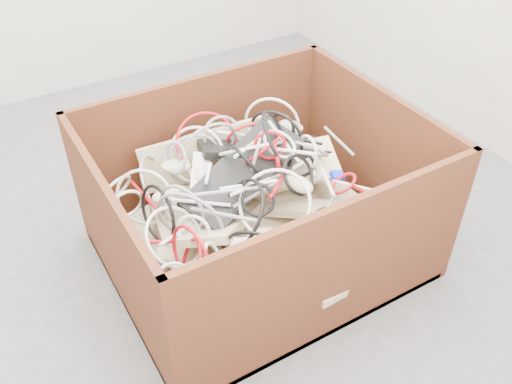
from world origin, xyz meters
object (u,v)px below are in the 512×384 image
power_strip_left (198,192)px  vga_plug (337,175)px  cardboard_box (255,227)px  power_strip_right (266,245)px

power_strip_left → vga_plug: power_strip_left is taller
power_strip_left → vga_plug: (0.46, -0.19, 0.02)m
cardboard_box → power_strip_left: size_ratio=3.31×
power_strip_right → vga_plug: size_ratio=5.60×
power_strip_right → cardboard_box: bearing=82.6°
power_strip_left → power_strip_right: power_strip_left is taller
power_strip_left → vga_plug: bearing=-81.0°
power_strip_right → vga_plug: 0.41m
cardboard_box → vga_plug: 0.36m
cardboard_box → power_strip_right: size_ratio=4.37×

